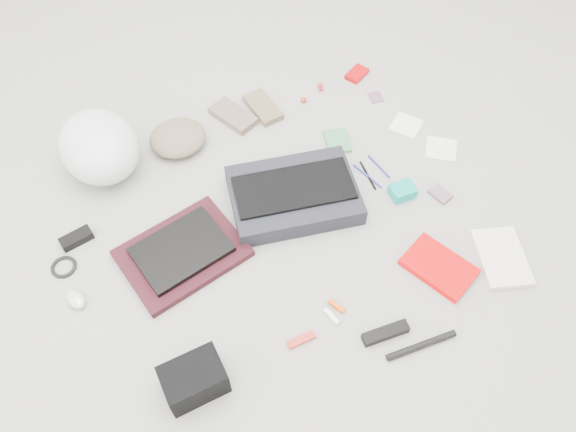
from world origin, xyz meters
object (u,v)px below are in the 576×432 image
bike_helmet (99,146)px  laptop (181,250)px  messenger_bag (294,195)px  book_red (439,267)px  camera_bag (194,379)px  accordion_wallet (402,191)px

bike_helmet → laptop: bearing=-81.6°
laptop → messenger_bag: bearing=-5.6°
messenger_bag → book_red: (0.30, -0.50, -0.03)m
laptop → book_red: 0.90m
laptop → camera_bag: camera_bag is taller
camera_bag → accordion_wallet: 1.03m
messenger_bag → camera_bag: camera_bag is taller
messenger_bag → bike_helmet: (-0.56, 0.52, 0.07)m
book_red → accordion_wallet: size_ratio=2.63×
messenger_bag → camera_bag: 0.77m
book_red → laptop: bearing=128.3°
accordion_wallet → messenger_bag: bearing=161.2°
accordion_wallet → camera_bag: bearing=-157.2°
bike_helmet → book_red: size_ratio=1.55×
book_red → messenger_bag: bearing=101.5°
bike_helmet → camera_bag: (-0.05, -0.99, -0.05)m
camera_bag → accordion_wallet: (0.99, 0.30, -0.04)m
laptop → accordion_wallet: bearing=-18.4°
messenger_bag → laptop: bearing=-162.1°
bike_helmet → camera_bag: 0.99m
bike_helmet → book_red: (0.86, -1.02, -0.10)m
camera_bag → accordion_wallet: size_ratio=2.02×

